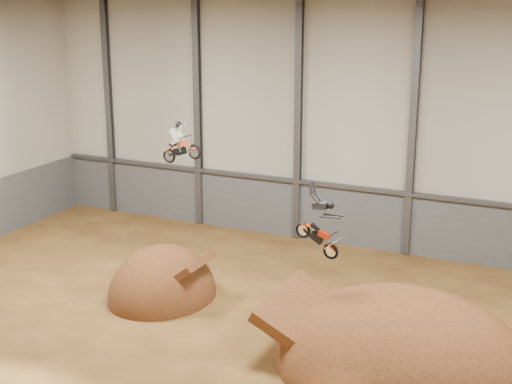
% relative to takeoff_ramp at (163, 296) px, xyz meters
% --- Properties ---
extents(floor, '(40.00, 40.00, 0.00)m').
position_rel_takeoff_ramp_xyz_m(floor, '(6.00, -3.93, 0.00)').
color(floor, '#4A2E13').
rests_on(floor, ground).
extents(back_wall, '(40.00, 0.10, 14.00)m').
position_rel_takeoff_ramp_xyz_m(back_wall, '(6.00, 11.07, 7.00)').
color(back_wall, '#B7B2A2').
rests_on(back_wall, ground).
extents(ceiling, '(40.00, 40.00, 0.00)m').
position_rel_takeoff_ramp_xyz_m(ceiling, '(6.00, -3.93, 14.00)').
color(ceiling, black).
rests_on(ceiling, back_wall).
extents(lower_band_back, '(39.80, 0.18, 3.50)m').
position_rel_takeoff_ramp_xyz_m(lower_band_back, '(6.00, 10.97, 1.75)').
color(lower_band_back, '#53555B').
rests_on(lower_band_back, ground).
extents(steel_rail, '(39.80, 0.35, 0.20)m').
position_rel_takeoff_ramp_xyz_m(steel_rail, '(6.00, 10.82, 3.55)').
color(steel_rail, '#47494F').
rests_on(steel_rail, lower_band_back).
extents(steel_column_0, '(0.40, 0.36, 13.90)m').
position_rel_takeoff_ramp_xyz_m(steel_column_0, '(-10.67, 10.87, 7.00)').
color(steel_column_0, '#47494F').
rests_on(steel_column_0, ground).
extents(steel_column_1, '(0.40, 0.36, 13.90)m').
position_rel_takeoff_ramp_xyz_m(steel_column_1, '(-4.00, 10.87, 7.00)').
color(steel_column_1, '#47494F').
rests_on(steel_column_1, ground).
extents(steel_column_2, '(0.40, 0.36, 13.90)m').
position_rel_takeoff_ramp_xyz_m(steel_column_2, '(2.67, 10.87, 7.00)').
color(steel_column_2, '#47494F').
rests_on(steel_column_2, ground).
extents(steel_column_3, '(0.40, 0.36, 13.90)m').
position_rel_takeoff_ramp_xyz_m(steel_column_3, '(9.33, 10.87, 7.00)').
color(steel_column_3, '#47494F').
rests_on(steel_column_3, ground).
extents(takeoff_ramp, '(5.04, 5.82, 5.04)m').
position_rel_takeoff_ramp_xyz_m(takeoff_ramp, '(0.00, 0.00, 0.00)').
color(takeoff_ramp, '#3B1E0E').
rests_on(takeoff_ramp, ground).
extents(landing_ramp, '(10.33, 9.14, 5.96)m').
position_rel_takeoff_ramp_xyz_m(landing_ramp, '(12.22, -1.79, 0.00)').
color(landing_ramp, '#3B1E0E').
rests_on(landing_ramp, ground).
extents(fmx_rider_a, '(2.86, 1.24, 2.60)m').
position_rel_takeoff_ramp_xyz_m(fmx_rider_a, '(0.13, 2.09, 7.40)').
color(fmx_rider_a, '#D8471B').
extents(fmx_rider_b, '(3.59, 1.31, 3.33)m').
position_rel_takeoff_ramp_xyz_m(fmx_rider_b, '(8.47, -1.98, 5.69)').
color(fmx_rider_b, red).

